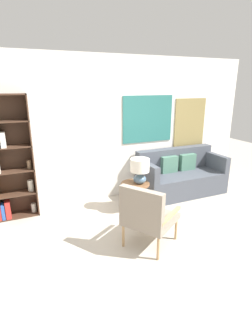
% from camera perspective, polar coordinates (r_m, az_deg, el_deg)
% --- Properties ---
extents(ground_plane, '(14.00, 14.00, 0.00)m').
position_cam_1_polar(ground_plane, '(3.75, 5.52, -17.76)').
color(ground_plane, '#B2A899').
extents(wall_back, '(6.40, 0.08, 2.70)m').
position_cam_1_polar(wall_back, '(5.00, -4.97, 8.22)').
color(wall_back, white).
rests_on(wall_back, ground_plane).
extents(armchair, '(0.88, 0.88, 0.92)m').
position_cam_1_polar(armchair, '(3.58, 4.48, -9.96)').
color(armchair, tan).
rests_on(armchair, ground_plane).
extents(couch, '(1.76, 0.80, 0.90)m').
position_cam_1_polar(couch, '(5.57, 11.70, -1.83)').
color(couch, '#474C56').
rests_on(couch, ground_plane).
extents(side_table, '(0.51, 0.51, 0.51)m').
position_cam_1_polar(side_table, '(4.65, 2.02, -3.98)').
color(side_table, brown).
rests_on(side_table, ground_plane).
extents(table_lamp, '(0.33, 0.33, 0.45)m').
position_cam_1_polar(table_lamp, '(4.55, 3.04, -0.14)').
color(table_lamp, slate).
rests_on(table_lamp, side_table).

